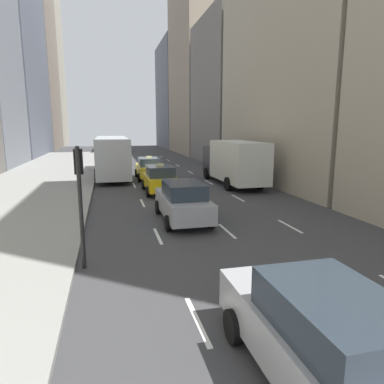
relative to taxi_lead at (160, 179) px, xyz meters
name	(u,v)px	position (x,y,z in m)	size (l,w,h in m)	color
sidewalk_left	(35,186)	(-8.20, 4.17, -0.81)	(8.00, 66.00, 0.15)	gray
lane_markings	(181,191)	(1.40, 0.17, -0.87)	(5.72, 56.00, 0.01)	white
building_row_right	(232,48)	(10.80, 16.79, 11.95)	(6.00, 78.81, 34.15)	#A89E89
taxi_lead	(160,179)	(0.00, 0.00, 0.00)	(2.02, 4.40, 1.87)	yellow
taxi_second	(149,168)	(0.00, 5.93, 0.00)	(2.02, 4.40, 1.87)	yellow
sedan_black_near	(324,340)	(0.00, -17.23, 0.02)	(2.02, 4.67, 1.77)	#9EA0A5
sedan_silver_behind	(183,201)	(0.00, -6.94, 0.02)	(2.02, 4.62, 1.78)	#9EA0A5
city_bus	(112,155)	(-2.81, 8.55, 0.91)	(2.80, 11.61, 3.25)	#B7BCC1
box_truck	(233,161)	(5.60, 1.77, 0.83)	(2.58, 8.40, 3.15)	#262628
traffic_light_pole	(80,188)	(-3.95, -11.22, 1.53)	(0.24, 0.42, 3.60)	black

